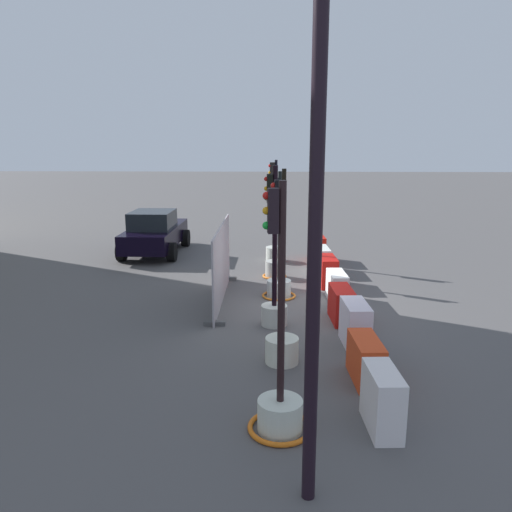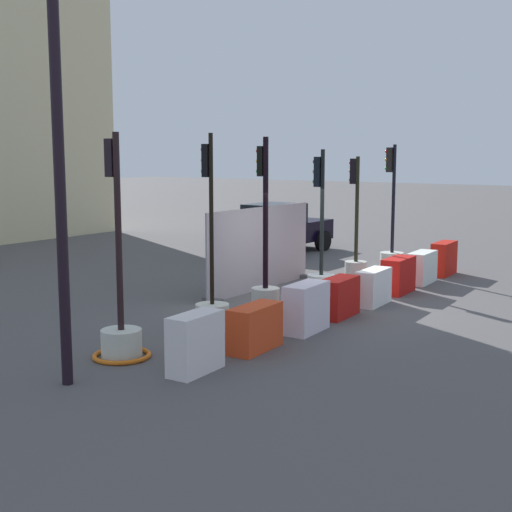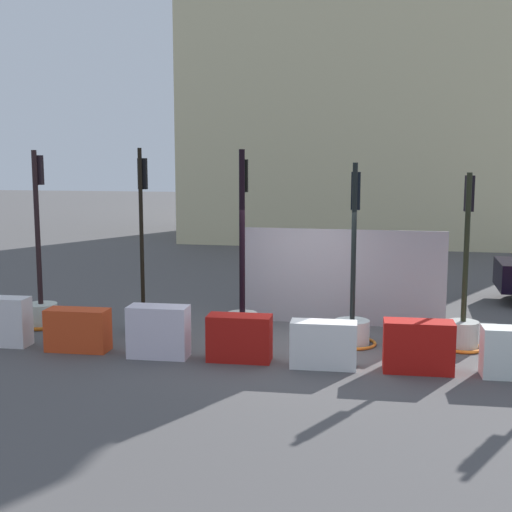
{
  "view_description": "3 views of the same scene",
  "coord_description": "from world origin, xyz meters",
  "views": [
    {
      "loc": [
        -11.98,
        0.51,
        4.14
      ],
      "look_at": [
        0.0,
        0.88,
        1.38
      ],
      "focal_mm": 34.79,
      "sensor_mm": 36.0,
      "label": 1
    },
    {
      "loc": [
        -13.45,
        -7.87,
        3.34
      ],
      "look_at": [
        -1.66,
        0.28,
        1.24
      ],
      "focal_mm": 49.94,
      "sensor_mm": 36.0,
      "label": 2
    },
    {
      "loc": [
        1.82,
        -12.06,
        3.43
      ],
      "look_at": [
        -0.79,
        0.25,
        1.64
      ],
      "focal_mm": 46.79,
      "sensor_mm": 36.0,
      "label": 3
    }
  ],
  "objects": [
    {
      "name": "ground_plane",
      "position": [
        0.0,
        0.0,
        0.0
      ],
      "size": [
        120.0,
        120.0,
        0.0
      ],
      "primitive_type": "plane",
      "color": "#514E4F"
    },
    {
      "name": "site_fence_panel",
      "position": [
        0.74,
        1.8,
        0.97
      ],
      "size": [
        4.24,
        0.5,
        2.03
      ],
      "color": "#9F979E",
      "rests_on": "ground_plane"
    },
    {
      "name": "traffic_light_4",
      "position": [
        3.07,
        0.4,
        0.57
      ],
      "size": [
        0.76,
        0.76,
        3.23
      ],
      "color": "#ABACA6",
      "rests_on": "ground_plane"
    },
    {
      "name": "traffic_light_1",
      "position": [
        -3.11,
        0.29,
        0.61
      ],
      "size": [
        0.64,
        0.64,
        3.69
      ],
      "color": "silver",
      "rests_on": "ground_plane"
    },
    {
      "name": "traffic_light_0",
      "position": [
        -5.42,
        0.37,
        0.56
      ],
      "size": [
        0.96,
        0.96,
        3.65
      ],
      "color": "silver",
      "rests_on": "ground_plane"
    },
    {
      "name": "construction_barrier_1",
      "position": [
        -3.8,
        -1.18,
        0.39
      ],
      "size": [
        1.16,
        0.52,
        0.77
      ],
      "color": "red",
      "rests_on": "ground_plane"
    },
    {
      "name": "car_black_sedan",
      "position": [
        6.34,
        4.9,
        0.81
      ],
      "size": [
        4.3,
        2.14,
        1.65
      ],
      "color": "black",
      "rests_on": "ground_plane"
    },
    {
      "name": "construction_barrier_2",
      "position": [
        -2.22,
        -1.25,
        0.46
      ],
      "size": [
        1.08,
        0.53,
        0.92
      ],
      "color": "silver",
      "rests_on": "ground_plane"
    },
    {
      "name": "traffic_light_5",
      "position": [
        5.25,
        0.36,
        0.66
      ],
      "size": [
        0.67,
        0.67,
        3.55
      ],
      "color": "beige",
      "rests_on": "ground_plane"
    },
    {
      "name": "construction_barrier_4",
      "position": [
        0.68,
        -1.25,
        0.39
      ],
      "size": [
        1.12,
        0.48,
        0.79
      ],
      "color": "white",
      "rests_on": "ground_plane"
    },
    {
      "name": "traffic_light_2",
      "position": [
        -1.1,
        0.43,
        0.76
      ],
      "size": [
        0.6,
        0.6,
        3.65
      ],
      "color": "beige",
      "rests_on": "ground_plane"
    },
    {
      "name": "construction_barrier_3",
      "position": [
        -0.78,
        -1.17,
        0.4
      ],
      "size": [
        1.13,
        0.53,
        0.8
      ],
      "color": "#B21510",
      "rests_on": "ground_plane"
    },
    {
      "name": "construction_barrier_6",
      "position": [
        3.78,
        -1.14,
        0.41
      ],
      "size": [
        1.16,
        0.51,
        0.81
      ],
      "color": "white",
      "rests_on": "ground_plane"
    },
    {
      "name": "construction_barrier_7",
      "position": [
        5.3,
        -1.17,
        0.45
      ],
      "size": [
        1.16,
        0.47,
        0.91
      ],
      "color": "red",
      "rests_on": "ground_plane"
    },
    {
      "name": "construction_barrier_5",
      "position": [
        2.22,
        -1.16,
        0.43
      ],
      "size": [
        1.15,
        0.54,
        0.85
      ],
      "color": "#B7130F",
      "rests_on": "ground_plane"
    },
    {
      "name": "street_lamp_post",
      "position": [
        -6.82,
        0.05,
        4.03
      ],
      "size": [
        0.36,
        0.36,
        6.89
      ],
      "color": "black",
      "rests_on": "ground_plane"
    },
    {
      "name": "construction_barrier_0",
      "position": [
        -5.33,
        -1.14,
        0.46
      ],
      "size": [
        1.0,
        0.47,
        0.92
      ],
      "color": "silver",
      "rests_on": "ground_plane"
    },
    {
      "name": "traffic_light_3",
      "position": [
        1.05,
        0.29,
        0.54
      ],
      "size": [
        0.93,
        0.93,
        3.4
      ],
      "color": "silver",
      "rests_on": "ground_plane"
    }
  ]
}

